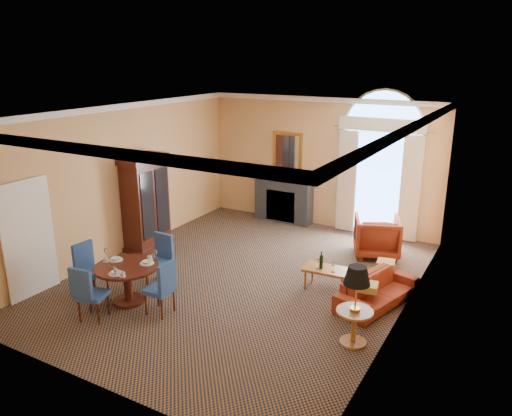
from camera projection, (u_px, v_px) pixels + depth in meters
The scene contains 12 objects.
ground at pixel (243, 279), 9.68m from camera, with size 7.50×7.50×0.00m, color #111C36.
room_envelope at pixel (259, 145), 9.50m from camera, with size 6.04×7.52×3.45m.
armoire at pixel (146, 204), 10.97m from camera, with size 0.60×1.07×2.11m.
dining_table at pixel (127, 275), 8.61m from camera, with size 1.10×1.10×0.89m.
dining_chair_north at pixel (161, 255), 9.39m from camera, with size 0.43×0.45×0.95m.
dining_chair_south at pixel (87, 291), 7.99m from camera, with size 0.53×0.53×0.95m.
dining_chair_east at pixel (163, 285), 8.19m from camera, with size 0.45×0.44×0.95m.
dining_chair_west at pixel (88, 265), 8.97m from camera, with size 0.45×0.44×0.95m.
sofa at pixel (377, 291), 8.62m from camera, with size 1.71×0.67×0.50m, color maroon.
armchair at pixel (377, 236), 10.70m from camera, with size 0.92×0.94×0.86m, color maroon.
coffee_table at pixel (326, 270), 9.10m from camera, with size 0.86×0.52×0.75m.
side_table at pixel (356, 295), 7.27m from camera, with size 0.55×0.55×1.22m.
Camera 1 is at (4.57, -7.58, 4.16)m, focal length 35.00 mm.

